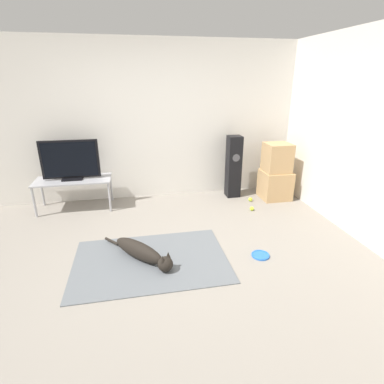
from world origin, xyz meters
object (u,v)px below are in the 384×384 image
at_px(tv_stand, 73,182).
at_px(tennis_ball_near_speaker, 250,199).
at_px(cardboard_box_lower, 275,185).
at_px(cardboard_box_upper, 277,158).
at_px(tennis_ball_by_boxes, 252,209).
at_px(dog, 142,252).
at_px(floor_speaker, 233,167).
at_px(frisbee, 261,255).
at_px(tv, 70,160).

xyz_separation_m(tv_stand, tennis_ball_near_speaker, (2.84, -0.27, -0.40)).
xyz_separation_m(cardboard_box_lower, cardboard_box_upper, (-0.01, -0.00, 0.48)).
distance_m(tennis_ball_by_boxes, tennis_ball_near_speaker, 0.38).
distance_m(dog, floor_speaker, 2.43).
bearing_deg(dog, cardboard_box_lower, 32.89).
bearing_deg(cardboard_box_upper, dog, -147.00).
height_order(cardboard_box_lower, tv_stand, tv_stand).
relative_size(cardboard_box_lower, tennis_ball_by_boxes, 7.26).
distance_m(frisbee, tv_stand, 3.03).
height_order(floor_speaker, tv_stand, floor_speaker).
distance_m(tv_stand, tv, 0.35).
relative_size(floor_speaker, tv, 1.25).
height_order(frisbee, cardboard_box_upper, cardboard_box_upper).
bearing_deg(cardboard_box_upper, tv_stand, 176.56).
distance_m(cardboard_box_upper, tv_stand, 3.31).
relative_size(tv, tennis_ball_by_boxes, 12.91).
height_order(tv_stand, tv, tv).
bearing_deg(tv, tv_stand, -90.00).
relative_size(dog, cardboard_box_upper, 1.80).
bearing_deg(dog, frisbee, -7.36).
height_order(tv, tennis_ball_by_boxes, tv).
distance_m(cardboard_box_lower, tv, 3.35).
relative_size(cardboard_box_lower, tv, 0.56).
xyz_separation_m(dog, tv, (-0.98, 1.70, 0.68)).
height_order(cardboard_box_lower, cardboard_box_upper, cardboard_box_upper).
distance_m(frisbee, tennis_ball_by_boxes, 1.30).
relative_size(cardboard_box_lower, tennis_ball_near_speaker, 7.26).
bearing_deg(tennis_ball_near_speaker, floor_speaker, 125.10).
distance_m(cardboard_box_upper, tennis_ball_by_boxes, 0.99).
distance_m(frisbee, cardboard_box_upper, 2.05).
bearing_deg(tv, floor_speaker, 0.91).
xyz_separation_m(dog, tennis_ball_by_boxes, (1.74, 1.07, -0.08)).
bearing_deg(cardboard_box_upper, frisbee, -119.60).
bearing_deg(dog, tennis_ball_near_speaker, 37.50).
bearing_deg(cardboard_box_upper, cardboard_box_lower, 9.30).
distance_m(frisbee, tv, 3.10).
bearing_deg(tv, cardboard_box_upper, -3.49).
bearing_deg(tennis_ball_near_speaker, cardboard_box_lower, 9.16).
height_order(cardboard_box_upper, tv_stand, cardboard_box_upper).
bearing_deg(cardboard_box_lower, cardboard_box_upper, -170.70).
relative_size(dog, cardboard_box_lower, 1.79).
bearing_deg(tv, tennis_ball_by_boxes, -13.19).
bearing_deg(dog, floor_speaker, 46.71).
bearing_deg(cardboard_box_lower, tv, 176.57).
xyz_separation_m(cardboard_box_upper, tv_stand, (-3.29, 0.20, -0.28)).
relative_size(frisbee, tv_stand, 0.19).
height_order(dog, tennis_ball_near_speaker, dog).
distance_m(cardboard_box_upper, tennis_ball_near_speaker, 0.82).
xyz_separation_m(floor_speaker, tennis_ball_near_speaker, (0.22, -0.31, -0.50)).
bearing_deg(tennis_ball_by_boxes, cardboard_box_lower, 37.00).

